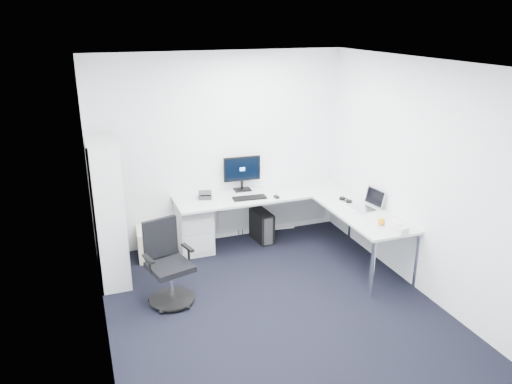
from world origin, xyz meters
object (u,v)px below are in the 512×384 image
object	(u,v)px
bookshelf	(108,210)
task_chair	(170,265)
l_desk	(274,227)
monitor	(242,173)
laptop	(362,200)

from	to	relation	value
bookshelf	task_chair	distance (m)	1.12
bookshelf	l_desk	bearing A→B (deg)	-1.32
monitor	laptop	xyz separation A→B (m)	(1.22, -1.23, -0.13)
l_desk	laptop	distance (m)	1.26
task_chair	monitor	world-z (taller)	monitor
l_desk	laptop	world-z (taller)	laptop
l_desk	bookshelf	world-z (taller)	bookshelf
task_chair	l_desk	bearing A→B (deg)	11.58
task_chair	bookshelf	bearing A→B (deg)	107.82
bookshelf	laptop	bearing A→B (deg)	-12.54
l_desk	task_chair	distance (m)	1.80
task_chair	laptop	bearing A→B (deg)	-11.61
l_desk	monitor	world-z (taller)	monitor
l_desk	task_chair	size ratio (longest dim) A/B	2.65
laptop	l_desk	bearing A→B (deg)	138.62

